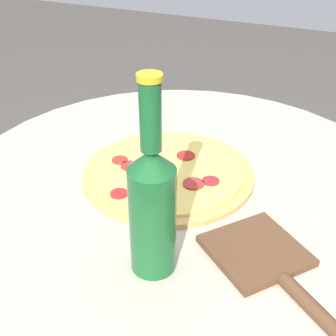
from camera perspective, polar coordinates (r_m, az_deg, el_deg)
The scene contains 4 objects.
table at distance 1.05m, azimuth 1.50°, elevation -10.24°, with size 0.91×0.91×0.75m.
pizza at distance 0.93m, azimuth -0.02°, elevation -0.65°, with size 0.34×0.34×0.02m.
beer_bottle at distance 0.66m, azimuth -1.92°, elevation -4.47°, with size 0.07×0.07×0.31m.
pizza_paddle at distance 0.75m, azimuth 11.84°, elevation -11.03°, with size 0.23×0.25×0.02m.
Camera 1 is at (-0.72, -0.28, 1.26)m, focal length 50.00 mm.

